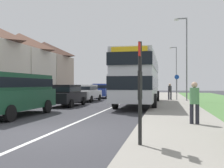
% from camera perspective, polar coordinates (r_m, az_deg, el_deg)
% --- Properties ---
extents(ground_plane, '(120.00, 120.00, 0.00)m').
position_cam_1_polar(ground_plane, '(8.31, -14.01, -11.00)').
color(ground_plane, '#38383D').
extents(lane_marking_centre, '(0.14, 60.00, 0.01)m').
position_cam_1_polar(lane_marking_centre, '(15.82, -1.06, -5.81)').
color(lane_marking_centre, silver).
rests_on(lane_marking_centre, ground_plane).
extents(pavement_near_side, '(3.20, 68.00, 0.12)m').
position_cam_1_polar(pavement_near_side, '(13.42, 14.75, -6.58)').
color(pavement_near_side, gray).
rests_on(pavement_near_side, ground_plane).
extents(double_decker_bus, '(2.80, 10.80, 3.70)m').
position_cam_1_polar(double_decker_bus, '(18.88, 6.26, 1.61)').
color(double_decker_bus, '#BCBCC1').
rests_on(double_decker_bus, ground_plane).
extents(parked_van_dark_green, '(2.11, 5.41, 2.09)m').
position_cam_1_polar(parked_van_dark_green, '(13.17, -21.65, -1.48)').
color(parked_van_dark_green, '#19472D').
rests_on(parked_van_dark_green, ground_plane).
extents(parked_car_black, '(1.90, 4.15, 1.55)m').
position_cam_1_polar(parked_car_black, '(18.37, -10.46, -2.33)').
color(parked_car_black, black).
rests_on(parked_car_black, ground_plane).
extents(parked_car_white, '(2.00, 4.54, 1.56)m').
position_cam_1_polar(parked_car_white, '(23.34, -5.99, -1.86)').
color(parked_car_white, silver).
rests_on(parked_car_white, ground_plane).
extents(parked_car_blue, '(1.94, 4.59, 1.67)m').
position_cam_1_polar(parked_car_blue, '(28.97, -2.22, -1.42)').
color(parked_car_blue, navy).
rests_on(parked_car_blue, ground_plane).
extents(pedestrian_at_stop, '(0.34, 0.34, 1.67)m').
position_cam_1_polar(pedestrian_at_stop, '(9.65, 18.39, -3.64)').
color(pedestrian_at_stop, '#23232D').
rests_on(pedestrian_at_stop, ground_plane).
extents(pedestrian_walking_away, '(0.34, 0.34, 1.67)m').
position_cam_1_polar(pedestrian_walking_away, '(24.43, 13.13, -1.52)').
color(pedestrian_walking_away, '#23232D').
rests_on(pedestrian_walking_away, ground_plane).
extents(bus_stop_sign, '(0.09, 0.52, 2.60)m').
position_cam_1_polar(bus_stop_sign, '(6.01, 6.45, -0.39)').
color(bus_stop_sign, black).
rests_on(bus_stop_sign, ground_plane).
extents(cycle_route_sign, '(0.44, 0.08, 2.52)m').
position_cam_1_polar(cycle_route_sign, '(24.77, 14.65, -0.46)').
color(cycle_route_sign, slate).
rests_on(cycle_route_sign, ground_plane).
extents(street_lamp_mid, '(1.14, 0.20, 7.56)m').
position_cam_1_polar(street_lamp_mid, '(23.37, 16.51, 6.66)').
color(street_lamp_mid, slate).
rests_on(street_lamp_mid, ground_plane).
extents(street_lamp_far, '(1.14, 0.20, 7.60)m').
position_cam_1_polar(street_lamp_far, '(41.22, 14.40, 3.74)').
color(street_lamp_far, slate).
rests_on(street_lamp_far, ground_plane).
extents(house_terrace_far_side, '(7.13, 26.03, 8.06)m').
position_cam_1_polar(house_terrace_far_side, '(30.72, -23.83, 4.47)').
color(house_terrace_far_side, tan).
rests_on(house_terrace_far_side, ground_plane).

